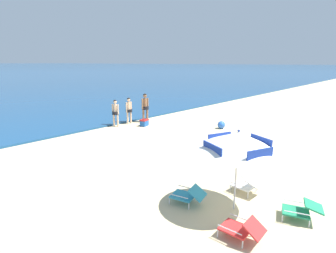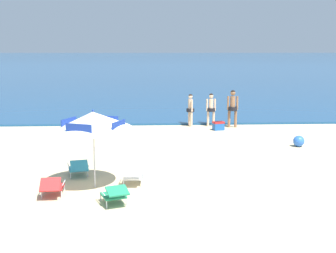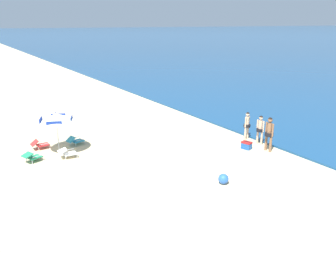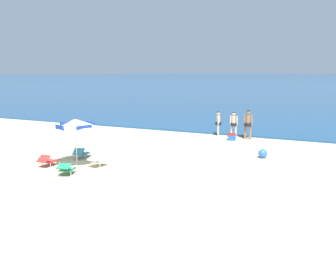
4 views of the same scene
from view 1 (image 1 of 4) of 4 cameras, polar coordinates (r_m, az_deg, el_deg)
name	(u,v)px [view 1 (image 1 of 4)]	position (r m, az deg, el deg)	size (l,w,h in m)	color
beach_umbrella_striped_main	(238,141)	(6.69, 14.73, -3.08)	(2.79, 2.80, 2.12)	silver
lounge_chair_under_umbrella	(242,228)	(6.24, 15.51, -20.24)	(0.61, 0.92, 0.53)	red
lounge_chair_beside_umbrella	(188,195)	(7.33, 4.29, -14.31)	(0.73, 1.00, 0.53)	teal
lounge_chair_facing_sea	(302,210)	(7.37, 26.68, -15.58)	(0.79, 0.99, 0.50)	#1E7F56
lounge_chair_spare_folded	(248,184)	(8.16, 16.63, -11.77)	(0.61, 0.89, 0.50)	white
person_standing_near_shore	(115,111)	(15.85, -11.17, 3.24)	(0.39, 0.45, 1.58)	beige
person_standing_beside	(145,106)	(16.78, -4.90, 4.45)	(0.53, 0.44, 1.80)	#8C6042
person_wading_in	(129,109)	(16.45, -8.35, 3.79)	(0.48, 0.39, 1.61)	beige
cooler_box	(144,123)	(15.87, -5.10, 0.84)	(0.57, 0.47, 0.43)	#1E56A8
beach_ball	(221,125)	(15.47, 11.31, 0.34)	(0.43, 0.43, 0.43)	blue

